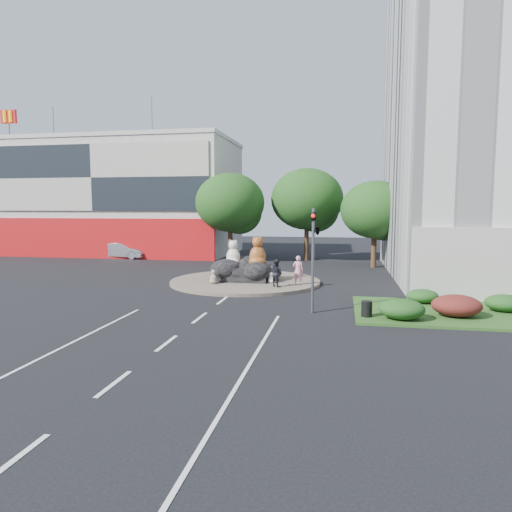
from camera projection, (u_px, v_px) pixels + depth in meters
The scene contains 22 objects.
ground at pixel (200, 318), 20.86m from camera, with size 120.00×120.00×0.00m, color black.
roundabout_island at pixel (245, 281), 30.62m from camera, with size 10.00×10.00×0.20m, color brown.
rock_plinth at pixel (245, 273), 30.56m from camera, with size 3.20×2.60×0.90m, color black, non-canonical shape.
shophouse_block at pixel (121, 197), 50.81m from camera, with size 25.20×12.30×17.40m.
grass_verge at pixel (462, 313), 21.56m from camera, with size 10.00×6.00×0.12m, color #264918.
tree_left at pixel (231, 205), 42.59m from camera, with size 6.46×6.46×8.27m.
tree_mid at pixel (308, 202), 43.22m from camera, with size 6.84×6.84×8.76m.
tree_right at pixel (376, 213), 38.30m from camera, with size 5.70×5.70×7.30m.
hedge_near_green at pixel (402, 309), 20.11m from camera, with size 2.00×1.60×0.90m, color #1B3812.
hedge_red at pixel (457, 306), 20.62m from camera, with size 2.20×1.76×0.99m, color #471C13.
hedge_mid_green at pixel (505, 303), 21.63m from camera, with size 1.80×1.44×0.81m, color #1B3812.
hedge_back_green at pixel (423, 296), 23.56m from camera, with size 1.60×1.28×0.72m, color #1B3812.
traffic_light at pixel (315, 238), 21.49m from camera, with size 0.44×1.24×5.00m.
street_lamp at pixel (459, 216), 25.83m from camera, with size 2.34×0.22×8.06m.
cat_white at pixel (233, 253), 30.76m from camera, with size 1.10×0.95×1.83m, color silver, non-canonical shape.
cat_tabby at pixel (258, 251), 30.35m from camera, with size 1.27×1.10×2.11m, color #C88429, non-canonical shape.
kitten_calico at pixel (213, 276), 29.13m from camera, with size 0.55×0.48×0.92m, color silver, non-canonical shape.
kitten_white at pixel (271, 278), 29.35m from camera, with size 0.42×0.37×0.71m, color white, non-canonical shape.
pedestrian_pink at pixel (298, 270), 28.73m from camera, with size 0.67×0.44×1.83m, color pink.
pedestrian_dark at pixel (276, 273), 27.97m from camera, with size 0.82×0.64×1.69m, color black.
parked_car at pixel (124, 251), 45.52m from camera, with size 1.66×4.77×1.57m, color #B5B9BE.
litter_bin at pixel (367, 309), 20.60m from camera, with size 0.49×0.49×0.71m, color black.
Camera 1 is at (6.34, -19.61, 5.01)m, focal length 32.00 mm.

